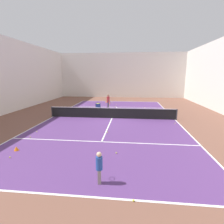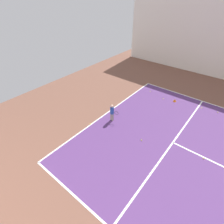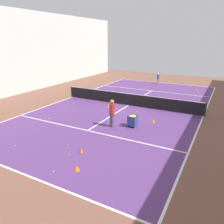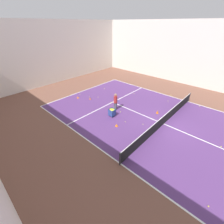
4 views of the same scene
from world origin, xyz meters
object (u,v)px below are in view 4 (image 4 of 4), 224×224
at_px(training_cone_0, 157,112).
at_px(training_cone_1, 117,125).
at_px(coach_at_net, 116,101).
at_px(tennis_net, 165,119).
at_px(ball_cart, 112,111).

bearing_deg(training_cone_0, training_cone_1, 160.35).
distance_m(coach_at_net, training_cone_1, 3.01).
height_order(coach_at_net, training_cone_1, coach_at_net).
bearing_deg(tennis_net, training_cone_1, 137.29).
distance_m(tennis_net, training_cone_1, 4.19).
xyz_separation_m(coach_at_net, ball_cart, (-1.15, -0.59, -0.48)).
bearing_deg(coach_at_net, tennis_net, 7.49).
height_order(coach_at_net, training_cone_0, coach_at_net).
xyz_separation_m(tennis_net, training_cone_0, (1.24, 1.29, -0.37)).
bearing_deg(training_cone_1, training_cone_0, -19.65).
relative_size(coach_at_net, ball_cart, 2.31).
xyz_separation_m(coach_at_net, training_cone_0, (2.23, -3.52, -0.85)).
height_order(tennis_net, ball_cart, tennis_net).
xyz_separation_m(tennis_net, ball_cart, (-2.14, 4.22, 0.01)).
xyz_separation_m(ball_cart, training_cone_0, (3.38, -2.93, -0.37)).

